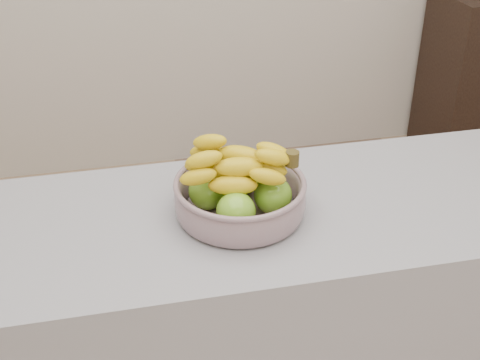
# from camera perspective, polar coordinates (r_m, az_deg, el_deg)

# --- Properties ---
(counter) EXTENTS (2.00, 0.60, 0.90)m
(counter) POSITION_cam_1_polar(r_m,az_deg,el_deg) (2.01, 0.93, -13.41)
(counter) COLOR gray
(counter) RESTS_ON ground
(cabinet) EXTENTS (0.53, 0.44, 0.91)m
(cabinet) POSITION_cam_1_polar(r_m,az_deg,el_deg) (3.90, 19.55, 8.43)
(cabinet) COLOR black
(cabinet) RESTS_ON ground
(fruit_bowl) EXTENTS (0.33, 0.33, 0.19)m
(fruit_bowl) POSITION_cam_1_polar(r_m,az_deg,el_deg) (1.68, -0.02, -1.08)
(fruit_bowl) COLOR #9BAABA
(fruit_bowl) RESTS_ON counter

